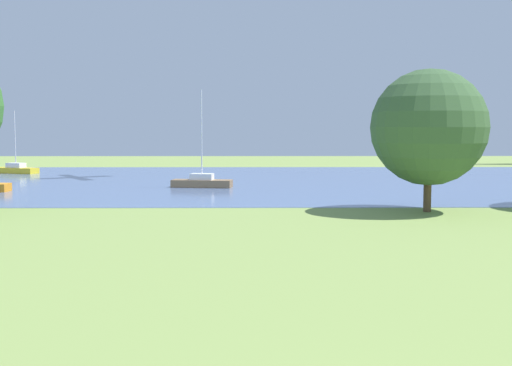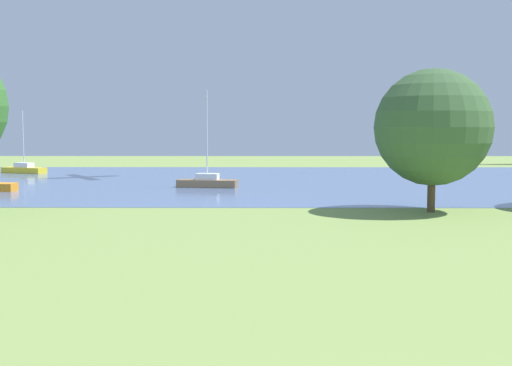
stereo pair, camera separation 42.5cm
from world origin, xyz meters
name	(u,v)px [view 2 (the right image)]	position (x,y,z in m)	size (l,w,h in m)	color
ground_plane	(295,229)	(0.00, 22.00, 0.00)	(160.00, 160.00, 0.00)	#7F994C
water_surface	(279,181)	(0.00, 50.00, 0.01)	(140.00, 40.00, 0.02)	#546FA1
sailboat_yellow	(24,169)	(-26.78, 59.42, 0.46)	(5.03, 3.02, 6.59)	yellow
sailboat_brown	(207,182)	(-5.93, 43.27, 0.47)	(4.97, 2.19, 7.79)	brown
tree_east_near	(433,127)	(8.04, 28.25, 4.78)	(6.57, 6.57, 8.08)	brown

